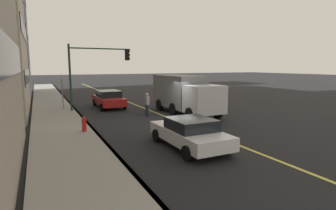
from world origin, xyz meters
TOP-DOWN VIEW (x-y plane):
  - ground at (0.00, 0.00)m, footprint 200.00×200.00m
  - sidewalk_slab at (0.00, 6.99)m, footprint 80.00×3.20m
  - curb_edge at (0.00, 5.47)m, footprint 80.00×0.16m
  - lane_stripe_center at (0.00, 0.00)m, footprint 80.00×0.16m
  - car_white at (-5.89, 2.18)m, footprint 4.43×2.09m
  - car_red at (7.22, 2.59)m, footprint 4.65×2.11m
  - truck_gray at (1.78, -1.86)m, footprint 7.06×2.49m
  - pedestrian_with_backpack at (1.88, 1.11)m, footprint 0.40×0.37m
  - traffic_light_mast at (5.97, 3.82)m, footprint 0.28×4.89m
  - street_sign_post at (7.32, 6.29)m, footprint 0.60×0.08m
  - fire_hydrant at (-1.40, 5.99)m, footprint 0.24×0.24m

SIDE VIEW (x-z plane):
  - ground at x=0.00m, z-range 0.00..0.00m
  - lane_stripe_center at x=0.00m, z-range 0.00..0.01m
  - sidewalk_slab at x=0.00m, z-range 0.00..0.15m
  - curb_edge at x=0.00m, z-range 0.00..0.15m
  - fire_hydrant at x=-1.40m, z-range 0.00..0.94m
  - car_white at x=-5.89m, z-range 0.02..1.36m
  - car_red at x=7.22m, z-range 0.03..1.50m
  - pedestrian_with_backpack at x=1.88m, z-range 0.14..1.82m
  - truck_gray at x=1.78m, z-range 0.12..2.97m
  - street_sign_post at x=7.32m, z-range 0.25..3.11m
  - traffic_light_mast at x=5.97m, z-range 1.04..6.27m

